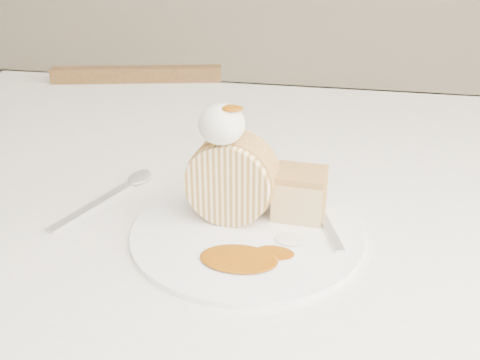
# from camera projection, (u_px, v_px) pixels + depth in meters

# --- Properties ---
(table) EXTENTS (1.40, 0.90, 0.75)m
(table) POSITION_uv_depth(u_px,v_px,m) (261.00, 226.00, 0.79)
(table) COLOR silver
(table) RESTS_ON ground
(chair_far) EXTENTS (0.45, 0.45, 0.78)m
(chair_far) POSITION_uv_depth(u_px,v_px,m) (152.00, 186.00, 1.39)
(chair_far) COLOR brown
(chair_far) RESTS_ON ground
(plate) EXTENTS (0.27, 0.27, 0.01)m
(plate) POSITION_uv_depth(u_px,v_px,m) (247.00, 232.00, 0.60)
(plate) COLOR white
(plate) RESTS_ON table
(roulade_slice) EXTENTS (0.10, 0.06, 0.10)m
(roulade_slice) POSITION_uv_depth(u_px,v_px,m) (232.00, 179.00, 0.61)
(roulade_slice) COLOR #F8E1AC
(roulade_slice) RESTS_ON plate
(cake_chunk) EXTENTS (0.06, 0.06, 0.05)m
(cake_chunk) POSITION_uv_depth(u_px,v_px,m) (300.00, 196.00, 0.62)
(cake_chunk) COLOR tan
(cake_chunk) RESTS_ON plate
(whipped_cream) EXTENTS (0.05, 0.05, 0.04)m
(whipped_cream) POSITION_uv_depth(u_px,v_px,m) (222.00, 124.00, 0.56)
(whipped_cream) COLOR silver
(whipped_cream) RESTS_ON roulade_slice
(caramel_drizzle) EXTENTS (0.03, 0.02, 0.01)m
(caramel_drizzle) POSITION_uv_depth(u_px,v_px,m) (231.00, 103.00, 0.55)
(caramel_drizzle) COLOR #844205
(caramel_drizzle) RESTS_ON whipped_cream
(caramel_pool) EXTENTS (0.08, 0.06, 0.00)m
(caramel_pool) POSITION_uv_depth(u_px,v_px,m) (239.00, 259.00, 0.55)
(caramel_pool) COLOR #844205
(caramel_pool) RESTS_ON plate
(fork) EXTENTS (0.07, 0.15, 0.00)m
(fork) POSITION_uv_depth(u_px,v_px,m) (327.00, 225.00, 0.61)
(fork) COLOR silver
(fork) RESTS_ON plate
(spoon) EXTENTS (0.08, 0.17, 0.00)m
(spoon) POSITION_uv_depth(u_px,v_px,m) (93.00, 206.00, 0.66)
(spoon) COLOR silver
(spoon) RESTS_ON table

